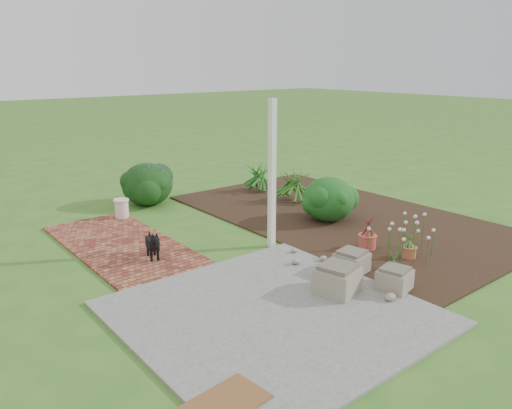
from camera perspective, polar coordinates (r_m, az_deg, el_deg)
ground at (r=8.36m, az=0.64°, el=-5.45°), size 80.00×80.00×0.00m
concrete_patio at (r=6.40m, az=1.92°, el=-12.29°), size 3.50×3.50×0.04m
brick_path at (r=8.94m, az=-15.13°, el=-4.43°), size 1.60×3.50×0.04m
garden_bed at (r=10.34m, az=9.66°, el=-1.35°), size 4.00×7.00×0.03m
veranda_post at (r=8.25m, az=1.85°, el=3.35°), size 0.10×0.10×2.50m
stone_trough_near at (r=6.90m, az=9.27°, el=-8.54°), size 0.62×0.62×0.34m
stone_trough_mid at (r=7.17m, az=15.54°, el=-8.29°), size 0.49×0.49×0.27m
stone_trough_far at (r=7.59m, az=10.86°, el=-6.52°), size 0.50×0.50×0.28m
coir_doormat at (r=4.91m, az=-3.55°, el=-21.69°), size 0.82×0.57×0.02m
black_dog at (r=8.03m, az=-11.70°, el=-4.36°), size 0.24×0.51×0.44m
cream_ceramic_urn at (r=10.38m, az=-15.10°, el=-0.43°), size 0.31×0.31×0.36m
evergreen_shrub at (r=9.94m, az=8.31°, el=0.73°), size 1.35×1.35×0.88m
agapanthus_clump_back at (r=11.21m, az=4.27°, el=2.71°), size 1.15×1.15×0.93m
agapanthus_clump_front at (r=12.08m, az=0.29°, el=3.58°), size 1.05×1.05×0.87m
pink_flower_patch at (r=8.34m, az=16.93°, el=-3.43°), size 1.37×1.37×0.70m
terracotta_pot_bronze at (r=8.60m, az=12.59°, el=-4.14°), size 0.30×0.30×0.24m
terracotta_pot_small_left at (r=8.39m, az=17.07°, el=-5.20°), size 0.29×0.29×0.19m
terracotta_pot_small_right at (r=7.39m, az=15.36°, el=-7.81°), size 0.34×0.34×0.22m
purple_flowering_bush at (r=11.30m, az=-12.35°, el=2.39°), size 1.39×1.39×0.95m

